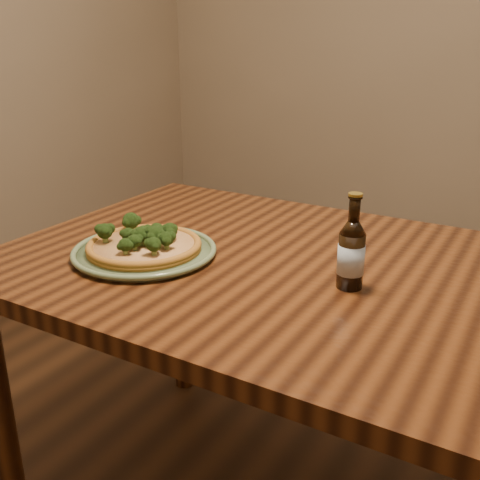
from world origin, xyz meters
The scene contains 4 objects.
table centered at (0.00, 0.10, 0.66)m, with size 1.60×0.90×0.75m.
plate centered at (-0.45, -0.03, 0.76)m, with size 0.34×0.34×0.02m.
pizza centered at (-0.45, -0.03, 0.78)m, with size 0.27×0.27×0.07m.
beer_bottle centered at (0.02, 0.04, 0.82)m, with size 0.05×0.05×0.20m.
Camera 1 is at (0.36, -0.97, 1.23)m, focal length 42.00 mm.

